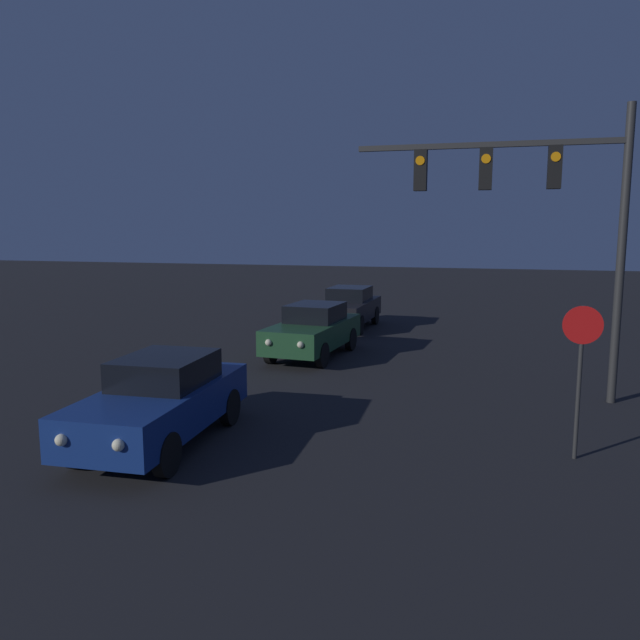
# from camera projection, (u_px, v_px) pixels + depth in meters

# --- Properties ---
(car_near) EXTENTS (1.84, 4.36, 1.54)m
(car_near) POSITION_uv_depth(u_px,v_px,m) (162.00, 400.00, 10.89)
(car_near) COLOR navy
(car_near) RESTS_ON ground_plane
(car_mid) EXTENTS (1.98, 4.40, 1.54)m
(car_mid) POSITION_uv_depth(u_px,v_px,m) (313.00, 330.00, 18.29)
(car_mid) COLOR #1E4728
(car_mid) RESTS_ON ground_plane
(car_far) EXTENTS (1.79, 4.34, 1.54)m
(car_far) POSITION_uv_depth(u_px,v_px,m) (348.00, 307.00, 23.42)
(car_far) COLOR black
(car_far) RESTS_ON ground_plane
(traffic_signal_mast) EXTENTS (5.75, 0.30, 6.30)m
(traffic_signal_mast) POSITION_uv_depth(u_px,v_px,m) (540.00, 200.00, 13.38)
(traffic_signal_mast) COLOR #2D2D2D
(traffic_signal_mast) RESTS_ON ground_plane
(stop_sign) EXTENTS (0.62, 0.07, 2.54)m
(stop_sign) POSITION_uv_depth(u_px,v_px,m) (581.00, 356.00, 10.02)
(stop_sign) COLOR #2D2D2D
(stop_sign) RESTS_ON ground_plane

